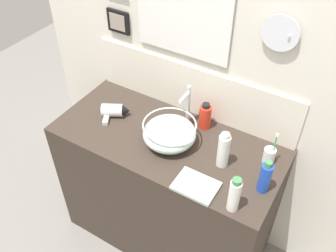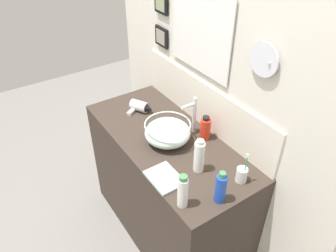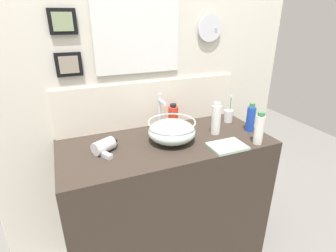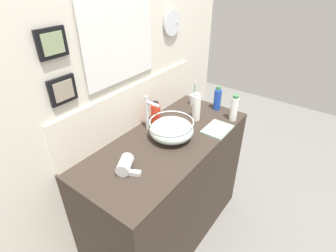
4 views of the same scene
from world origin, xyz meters
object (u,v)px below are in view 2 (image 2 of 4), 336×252
toothbrush_cup (242,175)px  glass_bowl_sink (168,132)px  shampoo_bottle (205,128)px  soap_dispenser (183,192)px  faucet (193,113)px  hair_drier (141,107)px  spray_bottle (199,156)px  lotion_bottle (221,188)px  hand_towel (165,178)px

toothbrush_cup → glass_bowl_sink: bearing=-164.3°
shampoo_bottle → toothbrush_cup: bearing=-10.0°
shampoo_bottle → soap_dispenser: bearing=-50.1°
faucet → shampoo_bottle: faucet is taller
hair_drier → toothbrush_cup: (0.89, 0.11, 0.01)m
faucet → toothbrush_cup: faucet is taller
spray_bottle → faucet: bearing=148.6°
hair_drier → lotion_bottle: (0.93, -0.08, 0.05)m
glass_bowl_sink → lotion_bottle: lotion_bottle is taller
hair_drier → hand_towel: size_ratio=0.88×
hair_drier → shampoo_bottle: (0.49, 0.18, 0.04)m
shampoo_bottle → faucet: bearing=-167.9°
faucet → spray_bottle: bearing=-31.4°
glass_bowl_sink → soap_dispenser: 0.51m
toothbrush_cup → soap_dispenser: bearing=-96.2°
spray_bottle → toothbrush_cup: bearing=35.6°
toothbrush_cup → shampoo_bottle: 0.41m
shampoo_bottle → hair_drier: bearing=-159.5°
toothbrush_cup → spray_bottle: 0.25m
glass_bowl_sink → toothbrush_cup: size_ratio=1.46×
spray_bottle → hand_towel: bearing=-102.2°
toothbrush_cup → hair_drier: bearing=-172.8°
glass_bowl_sink → toothbrush_cup: bearing=15.7°
faucet → lotion_bottle: size_ratio=1.30×
spray_bottle → hand_towel: 0.22m
spray_bottle → soap_dispenser: (0.16, -0.22, -0.01)m
lotion_bottle → hand_towel: size_ratio=0.92×
toothbrush_cup → hand_towel: 0.42m
spray_bottle → soap_dispenser: 0.27m
hair_drier → soap_dispenser: size_ratio=0.92×
faucet → toothbrush_cup: bearing=-5.6°
toothbrush_cup → shampoo_bottle: toothbrush_cup is taller
lotion_bottle → spray_bottle: (-0.23, 0.05, 0.01)m
faucet → lotion_bottle: bearing=-23.6°
lotion_bottle → shampoo_bottle: size_ratio=1.17×
lotion_bottle → faucet: bearing=156.4°
shampoo_bottle → soap_dispenser: (0.36, -0.43, 0.02)m
soap_dispenser → lotion_bottle: bearing=65.5°
spray_bottle → shampoo_bottle: spray_bottle is taller
hair_drier → hand_towel: bearing=-19.0°
lotion_bottle → spray_bottle: bearing=168.4°
faucet → lotion_bottle: (0.54, -0.24, -0.05)m
toothbrush_cup → lotion_bottle: (0.04, -0.19, 0.04)m
spray_bottle → soap_dispenser: spray_bottle is taller
hair_drier → toothbrush_cup: bearing=7.2°
glass_bowl_sink → soap_dispenser: (0.46, -0.22, 0.03)m
faucet → hand_towel: faucet is taller
faucet → spray_bottle: 0.36m
faucet → lotion_bottle: faucet is taller
hair_drier → spray_bottle: bearing=-2.2°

